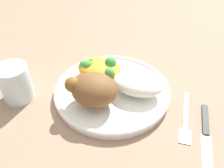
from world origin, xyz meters
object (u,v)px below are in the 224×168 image
at_px(plate, 112,91).
at_px(mac_cheese_with_broccoli, 99,68).
at_px(rice_pile, 138,83).
at_px(roasted_chicken, 93,89).
at_px(fork, 186,118).
at_px(water_glass, 15,83).
at_px(knife, 206,134).

bearing_deg(plate, mac_cheese_with_broccoli, -38.13).
distance_m(plate, rice_pile, 0.06).
bearing_deg(rice_pile, plate, 9.22).
height_order(roasted_chicken, fork, roasted_chicken).
bearing_deg(rice_pile, roasted_chicken, 38.19).
distance_m(rice_pile, fork, 0.12).
relative_size(roasted_chicken, mac_cheese_with_broccoli, 1.01).
bearing_deg(water_glass, roasted_chicken, -173.05).
height_order(rice_pile, water_glass, water_glass).
relative_size(plate, knife, 1.33).
relative_size(mac_cheese_with_broccoli, fork, 0.70).
xyz_separation_m(mac_cheese_with_broccoli, fork, (-0.21, 0.06, -0.04)).
relative_size(knife, water_glass, 2.37).
height_order(roasted_chicken, rice_pile, roasted_chicken).
bearing_deg(roasted_chicken, knife, -179.78).
xyz_separation_m(mac_cheese_with_broccoli, knife, (-0.25, 0.08, -0.04)).
bearing_deg(water_glass, knife, -176.91).
height_order(plate, rice_pile, rice_pile).
distance_m(rice_pile, knife, 0.16).
height_order(knife, water_glass, water_glass).
xyz_separation_m(rice_pile, knife, (-0.15, 0.06, -0.04)).
bearing_deg(fork, roasted_chicken, 9.03).
bearing_deg(rice_pile, knife, 158.23).
distance_m(plate, mac_cheese_with_broccoli, 0.06).
bearing_deg(roasted_chicken, rice_pile, -141.81).
bearing_deg(knife, plate, -14.03).
distance_m(rice_pile, mac_cheese_with_broccoli, 0.10).
distance_m(mac_cheese_with_broccoli, knife, 0.26).
bearing_deg(plate, fork, 172.26).
distance_m(roasted_chicken, water_glass, 0.17).
relative_size(rice_pile, water_glass, 1.31).
xyz_separation_m(fork, water_glass, (0.35, 0.05, 0.04)).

